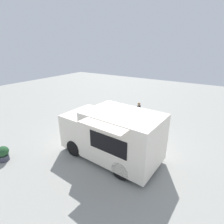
# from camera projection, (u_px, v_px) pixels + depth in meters

# --- Properties ---
(ground_plane) EXTENTS (40.00, 40.00, 0.00)m
(ground_plane) POSITION_uv_depth(u_px,v_px,m) (102.00, 136.00, 10.66)
(ground_plane) COLOR #9C9B94
(food_truck) EXTENTS (3.07, 4.92, 2.43)m
(food_truck) POSITION_uv_depth(u_px,v_px,m) (112.00, 136.00, 8.30)
(food_truck) COLOR white
(food_truck) RESTS_ON ground_plane
(person_customer) EXTENTS (0.79, 0.55, 0.89)m
(person_customer) POSITION_uv_depth(u_px,v_px,m) (139.00, 109.00, 14.12)
(person_customer) COLOR black
(person_customer) RESTS_ON ground_plane
(planter_flowering_near) EXTENTS (0.55, 0.55, 0.73)m
(planter_flowering_near) POSITION_uv_depth(u_px,v_px,m) (3.00, 153.00, 8.28)
(planter_flowering_near) COLOR #434453
(planter_flowering_near) RESTS_ON ground_plane
(planter_flowering_far) EXTENTS (0.50, 0.50, 0.66)m
(planter_flowering_far) POSITION_uv_depth(u_px,v_px,m) (84.00, 113.00, 13.26)
(planter_flowering_far) COLOR #4D515A
(planter_flowering_far) RESTS_ON ground_plane
(planter_flowering_side) EXTENTS (0.51, 0.51, 0.66)m
(planter_flowering_side) POSITION_uv_depth(u_px,v_px,m) (162.00, 118.00, 12.46)
(planter_flowering_side) COLOR gray
(planter_flowering_side) RESTS_ON ground_plane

